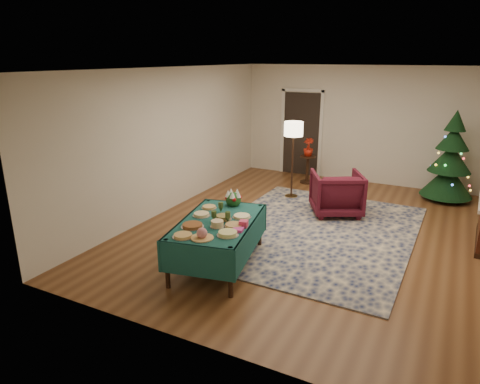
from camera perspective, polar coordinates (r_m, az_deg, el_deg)
The scene contains 25 objects.
room_shell at distance 7.10m, azimuth 11.17°, elevation 4.85°, with size 7.00×7.00×7.00m.
doorway at distance 10.88m, azimuth 8.18°, elevation 8.02°, with size 1.08×0.04×2.16m.
rug at distance 7.51m, azimuth 9.84°, elevation -5.13°, with size 3.20×4.20×0.02m, color #121D44.
buffet_table at distance 6.06m, azimuth -2.97°, elevation -5.04°, with size 1.35×1.92×0.68m.
platter_0 at distance 5.52m, azimuth -7.62°, elevation -5.81°, with size 0.27×0.27×0.04m.
platter_1 at distance 5.43m, azimuth -5.09°, elevation -5.66°, with size 0.30×0.30×0.15m.
platter_2 at distance 5.52m, azimuth -1.64°, elevation -5.57°, with size 0.29×0.29×0.06m.
platter_3 at distance 5.81m, azimuth -6.36°, elevation -4.48°, with size 0.31×0.31×0.05m.
platter_4 at distance 5.78m, azimuth -3.05°, elevation -4.28°, with size 0.20×0.20×0.09m.
platter_5 at distance 5.80m, azimuth -0.79°, elevation -4.48°, with size 0.28×0.28×0.04m.
platter_6 at distance 6.19m, azimuth -5.16°, elevation -3.02°, with size 0.26×0.26×0.05m.
platter_7 at distance 6.04m, azimuth -2.23°, elevation -3.43°, with size 0.24×0.24×0.07m.
platter_8 at distance 6.11m, azimuth 0.24°, elevation -3.28°, with size 0.27×0.27×0.04m.
platter_9 at distance 6.49m, azimuth -4.15°, elevation -2.05°, with size 0.23×0.23×0.04m.
goblet_0 at distance 6.29m, azimuth -2.57°, elevation -2.03°, with size 0.07×0.07×0.16m.
goblet_1 at distance 5.91m, azimuth -1.64°, elevation -3.35°, with size 0.07×0.07×0.16m.
goblet_2 at distance 5.95m, azimuth -3.49°, elevation -3.22°, with size 0.07×0.07×0.16m.
napkin_stack at distance 5.66m, azimuth -0.28°, elevation -5.03°, with size 0.14×0.14×0.04m, color #D83C9E.
gift_box at distance 5.78m, azimuth 0.48°, elevation -4.26°, with size 0.11×0.11×0.09m, color #E33F66.
centerpiece at distance 6.58m, azimuth -0.89°, elevation -0.82°, with size 0.25×0.25×0.28m.
armchair at distance 8.26m, azimuth 12.75°, elevation 0.11°, with size 0.89×0.83×0.91m, color #480F1C.
floor_lamp at distance 8.92m, azimuth 7.14°, elevation 7.73°, with size 0.39×0.39×1.61m.
side_table at distance 10.25m, azimuth 8.97°, elevation 2.94°, with size 0.37×0.37×0.65m.
potted_plant at distance 10.15m, azimuth 9.09°, elevation 5.41°, with size 0.23×0.42×0.23m, color #A11A0B.
christmas_tree at distance 9.79m, azimuth 26.23°, elevation 3.79°, with size 1.17×1.17×1.88m.
Camera 1 is at (1.88, -6.67, 2.88)m, focal length 32.00 mm.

